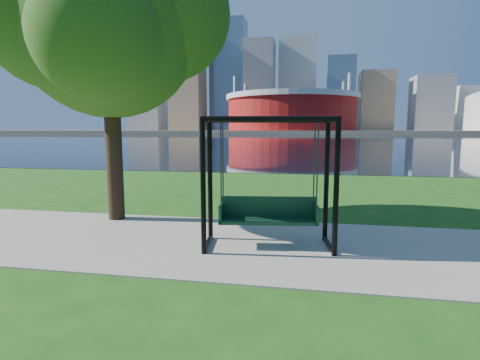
# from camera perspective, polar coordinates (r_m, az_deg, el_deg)

# --- Properties ---
(ground) EXTENTS (900.00, 900.00, 0.00)m
(ground) POSITION_cam_1_polar(r_m,az_deg,el_deg) (8.16, 1.03, -8.80)
(ground) COLOR #1E5114
(ground) RESTS_ON ground
(path) EXTENTS (120.00, 4.00, 0.03)m
(path) POSITION_cam_1_polar(r_m,az_deg,el_deg) (7.68, 0.41, -9.73)
(path) COLOR #9E937F
(path) RESTS_ON ground
(river) EXTENTS (900.00, 180.00, 0.02)m
(river) POSITION_cam_1_polar(r_m,az_deg,el_deg) (109.75, 9.82, 6.33)
(river) COLOR black
(river) RESTS_ON ground
(far_bank) EXTENTS (900.00, 228.00, 2.00)m
(far_bank) POSITION_cam_1_polar(r_m,az_deg,el_deg) (313.73, 10.28, 7.28)
(far_bank) COLOR #937F60
(far_bank) RESTS_ON ground
(stadium) EXTENTS (83.00, 83.00, 32.00)m
(stadium) POSITION_cam_1_polar(r_m,az_deg,el_deg) (243.27, 7.89, 10.37)
(stadium) COLOR maroon
(stadium) RESTS_ON far_bank
(skyline) EXTENTS (392.00, 66.00, 96.50)m
(skyline) POSITION_cam_1_polar(r_m,az_deg,el_deg) (328.88, 9.68, 13.39)
(skyline) COLOR gray
(skyline) RESTS_ON far_bank
(swing) EXTENTS (2.61, 1.40, 2.55)m
(swing) POSITION_cam_1_polar(r_m,az_deg,el_deg) (7.27, 4.35, -0.88)
(swing) COLOR black
(swing) RESTS_ON ground
(park_tree) EXTENTS (5.75, 5.19, 7.14)m
(park_tree) POSITION_cam_1_polar(r_m,az_deg,el_deg) (10.43, -19.55, 21.95)
(park_tree) COLOR black
(park_tree) RESTS_ON ground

